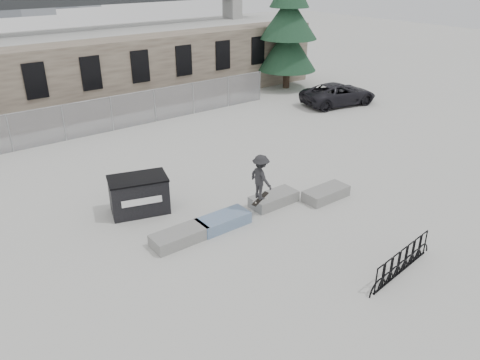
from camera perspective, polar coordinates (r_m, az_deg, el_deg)
name	(u,v)px	position (r m, az deg, el deg)	size (l,w,h in m)	color
ground	(246,215)	(18.24, 0.72, -4.25)	(120.00, 120.00, 0.00)	#B7B7B2
stone_wall	(85,80)	(31.10, -18.40, 11.48)	(36.00, 2.58, 4.50)	brown
chainlink_fence	(112,113)	(28.00, -15.37, 7.84)	(22.06, 0.06, 2.02)	gray
planter_far_left	(179,236)	(16.56, -7.41, -6.84)	(2.00, 0.90, 0.44)	gray
planter_center_left	(223,220)	(17.39, -2.05, -4.94)	(2.00, 0.90, 0.44)	#3564A1
planter_center_right	(274,199)	(18.96, 4.15, -2.27)	(2.00, 0.90, 0.44)	gray
planter_offset	(326,193)	(19.68, 10.44, -1.57)	(2.00, 0.90, 0.44)	gray
dumpster	(139,195)	(18.56, -12.21, -1.74)	(2.51, 1.93, 1.46)	black
bike_rack	(402,261)	(15.70, 19.16, -9.30)	(3.57, 0.45, 0.90)	black
spruce_tree	(289,22)	(36.35, 5.95, 18.59)	(4.40, 4.40, 11.50)	#38281E
truss_bridge	(49,1)	(70.51, -22.26, 19.55)	(70.00, 3.00, 9.80)	#2D3033
suv	(339,94)	(33.02, 11.92, 10.23)	(2.44, 5.29, 1.47)	black
skateboarder	(261,177)	(17.24, 2.55, 0.34)	(0.77, 1.15, 1.93)	#242427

